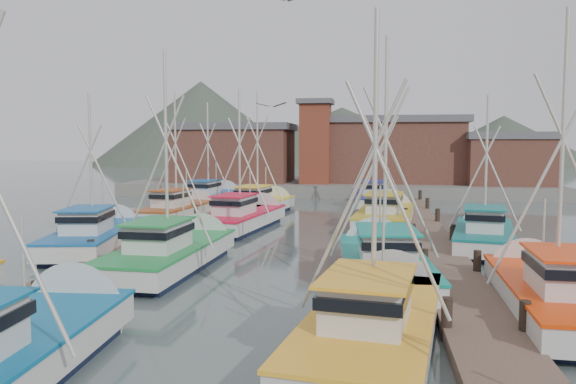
# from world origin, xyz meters

# --- Properties ---
(ground) EXTENTS (260.00, 260.00, 0.00)m
(ground) POSITION_xyz_m (0.00, 0.00, 0.00)
(ground) COLOR #495857
(ground) RESTS_ON ground
(dock_left) EXTENTS (2.30, 46.00, 1.50)m
(dock_left) POSITION_xyz_m (-7.00, 4.04, 0.21)
(dock_left) COLOR brown
(dock_left) RESTS_ON ground
(dock_right) EXTENTS (2.30, 46.00, 1.50)m
(dock_right) POSITION_xyz_m (7.00, 4.04, 0.21)
(dock_right) COLOR brown
(dock_right) RESTS_ON ground
(quay) EXTENTS (44.00, 16.00, 1.20)m
(quay) POSITION_xyz_m (0.00, 37.00, 0.60)
(quay) COLOR gray
(quay) RESTS_ON ground
(shed_left) EXTENTS (12.72, 8.48, 6.20)m
(shed_left) POSITION_xyz_m (-11.00, 35.00, 4.34)
(shed_left) COLOR brown
(shed_left) RESTS_ON quay
(shed_center) EXTENTS (14.84, 9.54, 6.90)m
(shed_center) POSITION_xyz_m (6.00, 37.00, 4.69)
(shed_center) COLOR brown
(shed_center) RESTS_ON quay
(shed_right) EXTENTS (8.48, 6.36, 5.20)m
(shed_right) POSITION_xyz_m (17.00, 34.00, 3.84)
(shed_right) COLOR brown
(shed_right) RESTS_ON quay
(lookout_tower) EXTENTS (3.60, 3.60, 8.50)m
(lookout_tower) POSITION_xyz_m (-2.00, 33.00, 5.55)
(lookout_tower) COLOR brown
(lookout_tower) RESTS_ON quay
(distant_hills) EXTENTS (175.00, 140.00, 42.00)m
(distant_hills) POSITION_xyz_m (-12.76, 122.59, 0.00)
(distant_hills) COLOR #485144
(distant_hills) RESTS_ON ground
(boat_1) EXTENTS (4.27, 9.86, 9.42)m
(boat_1) POSITION_xyz_m (4.14, -9.54, 0.68)
(boat_1) COLOR black
(boat_1) RESTS_ON ground
(boat_4) EXTENTS (4.00, 9.69, 9.94)m
(boat_4) POSITION_xyz_m (-4.37, -1.57, 0.68)
(boat_4) COLOR black
(boat_4) RESTS_ON ground
(boat_5) EXTENTS (4.09, 10.07, 10.16)m
(boat_5) POSITION_xyz_m (4.36, -2.26, 0.69)
(boat_5) COLOR black
(boat_5) RESTS_ON ground
(boat_6) EXTENTS (4.59, 9.80, 8.54)m
(boat_6) POSITION_xyz_m (-9.77, 1.98, 0.68)
(boat_6) COLOR black
(boat_6) RESTS_ON ground
(boat_7) EXTENTS (4.03, 9.10, 10.01)m
(boat_7) POSITION_xyz_m (9.49, -6.00, 0.69)
(boat_7) COLOR black
(boat_7) RESTS_ON ground
(boat_8) EXTENTS (4.19, 9.96, 9.44)m
(boat_8) POSITION_xyz_m (-4.01, 9.78, 0.68)
(boat_8) COLOR black
(boat_8) RESTS_ON ground
(boat_9) EXTENTS (4.22, 10.65, 9.75)m
(boat_9) POSITION_xyz_m (4.81, 12.36, 0.68)
(boat_9) COLOR black
(boat_9) RESTS_ON ground
(boat_10) EXTENTS (3.87, 9.17, 9.50)m
(boat_10) POSITION_xyz_m (-9.24, 12.84, 0.69)
(boat_10) COLOR black
(boat_10) RESTS_ON ground
(boat_11) EXTENTS (4.17, 9.04, 8.41)m
(boat_11) POSITION_xyz_m (9.57, 5.15, 0.68)
(boat_11) COLOR black
(boat_11) RESTS_ON ground
(boat_12) EXTENTS (4.26, 9.68, 9.88)m
(boat_12) POSITION_xyz_m (-4.35, 16.72, 0.68)
(boat_12) COLOR black
(boat_12) RESTS_ON ground
(boat_13) EXTENTS (4.15, 9.36, 10.44)m
(boat_13) POSITION_xyz_m (4.02, 23.43, 0.69)
(boat_13) COLOR black
(boat_13) RESTS_ON ground
(boat_14) EXTENTS (3.96, 9.85, 9.58)m
(boat_14) POSITION_xyz_m (-9.77, 22.12, 0.69)
(boat_14) COLOR black
(boat_14) RESTS_ON ground
(gull_far) EXTENTS (1.50, 0.66, 0.24)m
(gull_far) POSITION_xyz_m (-0.66, 1.04, 7.04)
(gull_far) COLOR gray
(gull_far) RESTS_ON ground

